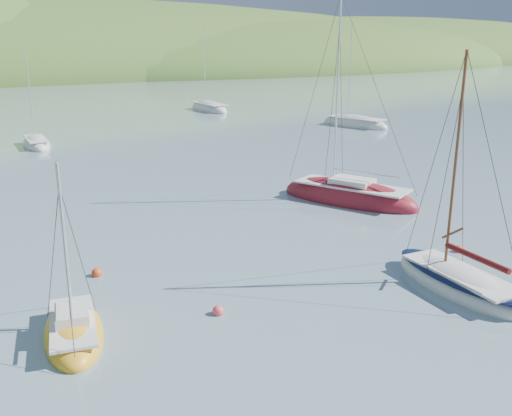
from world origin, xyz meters
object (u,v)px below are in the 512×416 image
daysailer_white (458,283)px  distant_sloop_a (37,145)px  sloop_red (349,198)px  distant_sloop_d (355,125)px  sailboat_yellow (74,332)px  distant_sloop_b (209,109)px

daysailer_white → distant_sloop_a: (-8.33, 41.99, -0.06)m
sloop_red → distant_sloop_d: size_ratio=1.08×
daysailer_white → distant_sloop_d: bearing=60.1°
sloop_red → sailboat_yellow: bearing=179.1°
sailboat_yellow → distant_sloop_d: distant_sloop_d is taller
sloop_red → distant_sloop_a: bearing=89.1°
distant_sloop_d → distant_sloop_a: bearing=155.5°
distant_sloop_d → sailboat_yellow: bearing=-156.2°
sailboat_yellow → distant_sloop_d: size_ratio=0.53×
sailboat_yellow → distant_sloop_a: bearing=93.3°
daysailer_white → sailboat_yellow: bearing=169.4°
sloop_red → distant_sloop_d: sloop_red is taller
sloop_red → distant_sloop_b: size_ratio=1.04×
daysailer_white → distant_sloop_d: size_ratio=0.82×
sailboat_yellow → distant_sloop_d: 51.42m
distant_sloop_a → distant_sloop_b: 31.05m
sloop_red → distant_sloop_d: bearing=24.5°
daysailer_white → distant_sloop_b: 61.19m
daysailer_white → sloop_red: sloop_red is taller
daysailer_white → sailboat_yellow: (-14.34, 4.08, -0.06)m
daysailer_white → distant_sloop_a: bearing=106.5°
distant_sloop_a → distant_sloop_b: size_ratio=0.73×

